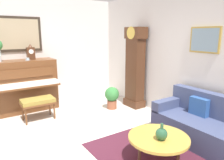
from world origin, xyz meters
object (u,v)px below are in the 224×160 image
object	(u,v)px
piano_bench	(38,102)
grandfather_clock	(135,70)
mantel_clock	(31,53)
coffee_table	(159,138)
potted_plant	(112,96)
couch	(210,127)
green_jug	(161,134)
teacup	(28,59)
piano	(25,85)

from	to	relation	value
piano_bench	grandfather_clock	xyz separation A→B (m)	(0.48, 2.33, 0.56)
grandfather_clock	mantel_clock	bearing A→B (deg)	-119.57
piano_bench	coffee_table	size ratio (longest dim) A/B	0.80
piano_bench	potted_plant	distance (m)	1.76
couch	green_jug	distance (m)	1.16
teacup	potted_plant	xyz separation A→B (m)	(1.04, 1.71, -0.95)
piano_bench	green_jug	distance (m)	2.85
piano	piano_bench	xyz separation A→B (m)	(0.78, 0.08, -0.22)
teacup	potted_plant	size ratio (longest dim) A/B	0.21
piano_bench	teacup	xyz separation A→B (m)	(-0.72, 0.02, 0.86)
piano	mantel_clock	world-z (taller)	mantel_clock
mantel_clock	teacup	xyz separation A→B (m)	(0.05, -0.09, -0.15)
coffee_table	teacup	bearing A→B (deg)	-163.07
piano	grandfather_clock	xyz separation A→B (m)	(1.26, 2.41, 0.34)
piano_bench	teacup	size ratio (longest dim) A/B	6.03
piano	grandfather_clock	world-z (taller)	grandfather_clock
grandfather_clock	coffee_table	bearing A→B (deg)	-31.73
grandfather_clock	potted_plant	xyz separation A→B (m)	(-0.16, -0.60, -0.64)
coffee_table	potted_plant	size ratio (longest dim) A/B	1.57
piano_bench	green_jug	world-z (taller)	green_jug
mantel_clock	potted_plant	xyz separation A→B (m)	(1.10, 1.62, -1.09)
mantel_clock	potted_plant	bearing A→B (deg)	55.96
mantel_clock	teacup	size ratio (longest dim) A/B	3.28
couch	mantel_clock	world-z (taller)	mantel_clock
grandfather_clock	couch	size ratio (longest dim) A/B	1.07
piano	grandfather_clock	distance (m)	2.74
piano	potted_plant	bearing A→B (deg)	58.77
grandfather_clock	potted_plant	world-z (taller)	grandfather_clock
grandfather_clock	coffee_table	world-z (taller)	grandfather_clock
mantel_clock	grandfather_clock	bearing A→B (deg)	60.43
grandfather_clock	green_jug	xyz separation A→B (m)	(2.19, -1.34, -0.47)
piano	teacup	xyz separation A→B (m)	(0.05, 0.10, 0.64)
grandfather_clock	teacup	size ratio (longest dim) A/B	17.50
piano_bench	green_jug	bearing A→B (deg)	20.28
grandfather_clock	potted_plant	distance (m)	0.89
coffee_table	mantel_clock	bearing A→B (deg)	-164.78
couch	green_jug	size ratio (longest dim) A/B	7.92
potted_plant	grandfather_clock	bearing A→B (deg)	74.72
grandfather_clock	mantel_clock	size ratio (longest dim) A/B	5.34
piano	mantel_clock	xyz separation A→B (m)	(0.00, 0.19, 0.79)
teacup	potted_plant	distance (m)	2.22
piano_bench	coffee_table	bearing A→B (deg)	21.63
coffee_table	teacup	xyz separation A→B (m)	(-3.31, -1.01, 0.89)
grandfather_clock	teacup	world-z (taller)	grandfather_clock
grandfather_clock	mantel_clock	world-z (taller)	grandfather_clock
couch	teacup	xyz separation A→B (m)	(-3.44, -2.11, 0.96)
green_jug	mantel_clock	bearing A→B (deg)	-165.73
piano_bench	mantel_clock	distance (m)	1.28
piano_bench	coffee_table	xyz separation A→B (m)	(2.59, 1.03, -0.03)
coffee_table	teacup	world-z (taller)	teacup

